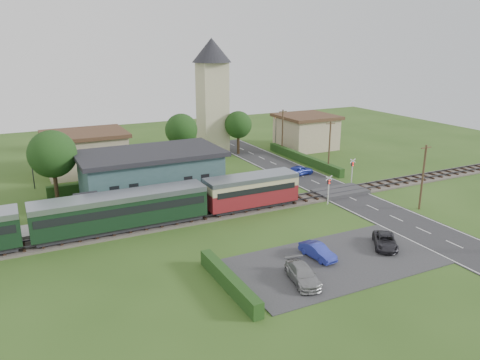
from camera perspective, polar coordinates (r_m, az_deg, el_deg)
name	(u,v)px	position (r m, az deg, el deg)	size (l,w,h in m)	color
ground	(275,212)	(49.14, 4.34, -3.95)	(120.00, 120.00, 0.00)	#2D4C19
railway_track	(266,205)	(50.72, 3.19, -3.12)	(76.00, 3.20, 0.49)	#4C443D
road	(351,198)	(54.67, 13.40, -2.17)	(6.00, 70.00, 0.05)	#28282B
car_park	(335,262)	(39.29, 11.50, -9.73)	(17.00, 9.00, 0.08)	#333335
crossing_deck	(340,192)	(56.07, 12.12, -1.39)	(6.20, 3.40, 0.45)	#333335
platform	(168,210)	(49.68, -8.77, -3.59)	(30.00, 3.00, 0.45)	gray
equipment_hut	(88,208)	(47.56, -18.05, -3.23)	(2.30, 2.30, 2.55)	#C4BB95
station_building	(151,173)	(54.22, -10.78, 0.79)	(16.00, 9.00, 5.30)	#355454
train	(86,215)	(44.36, -18.24, -4.11)	(43.20, 2.90, 3.40)	#232328
church_tower	(212,88)	(73.59, -3.41, 11.19)	(6.00, 6.00, 17.60)	#C4BB95
house_west	(86,152)	(66.57, -18.29, 3.29)	(10.80, 8.80, 5.50)	tan
house_east	(306,131)	(78.37, 8.05, 5.91)	(8.80, 8.80, 5.50)	tan
hedge_carpark	(229,281)	(34.52, -1.33, -12.25)	(0.80, 9.00, 1.20)	#193814
hedge_roadside	(303,159)	(69.18, 7.73, 2.61)	(0.80, 18.00, 1.20)	#193814
hedge_station	(142,180)	(58.97, -11.89, -0.04)	(22.00, 0.80, 1.30)	#193814
tree_a	(52,154)	(54.82, -21.91, 2.94)	(5.20, 5.20, 8.00)	#332316
tree_b	(181,130)	(67.19, -7.16, 6.07)	(4.60, 4.60, 7.34)	#332316
tree_c	(238,125)	(72.89, -0.21, 6.74)	(4.20, 4.20, 6.78)	#332316
utility_pole_b	(423,176)	(52.36, 21.39, 0.40)	(1.40, 0.22, 7.00)	#473321
utility_pole_c	(329,146)	(63.76, 10.84, 4.05)	(1.40, 0.22, 7.00)	#473321
utility_pole_d	(282,131)	(73.45, 5.20, 5.94)	(1.40, 0.22, 7.00)	#473321
crossing_signal_near	(329,186)	(51.56, 10.76, -0.68)	(0.84, 0.28, 3.28)	silver
crossing_signal_far	(352,167)	(59.51, 13.54, 1.49)	(0.84, 0.28, 3.28)	silver
streetlamp_west	(32,164)	(61.09, -24.06, 1.75)	(0.30, 0.30, 5.15)	#3F3F47
streetlamp_east	(276,129)	(78.67, 4.40, 6.25)	(0.30, 0.30, 5.15)	#3F3F47
car_on_road	(300,170)	(62.44, 7.29, 1.18)	(1.56, 3.88, 1.32)	#1E2FA0
car_park_blue	(318,251)	(39.33, 9.45, -8.56)	(1.24, 3.57, 1.18)	#2834A4
car_park_silver	(303,274)	(35.55, 7.63, -11.31)	(1.74, 4.28, 1.24)	#949496
car_park_dark	(385,241)	(42.62, 17.28, -7.12)	(1.82, 3.96, 1.10)	#28272D
pedestrian_near	(221,190)	(51.71, -2.29, -1.18)	(0.71, 0.46, 1.93)	gray
pedestrian_far	(105,208)	(48.07, -16.08, -3.28)	(0.93, 0.73, 1.92)	gray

